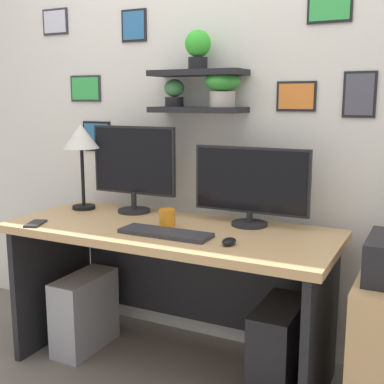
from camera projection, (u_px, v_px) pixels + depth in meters
ground_plane at (170, 367)px, 2.60m from camera, size 8.00×8.00×0.00m
back_wall_assembly at (207, 102)px, 2.74m from camera, size 4.40×0.24×2.70m
desk at (175, 265)px, 2.55m from camera, size 1.64×0.68×0.75m
monitor_left at (134, 165)px, 2.76m from camera, size 0.51×0.18×0.48m
monitor_right at (251, 184)px, 2.47m from camera, size 0.59×0.18×0.39m
keyboard at (165, 233)px, 2.32m from camera, size 0.44×0.14×0.02m
computer_mouse at (229, 242)px, 2.17m from camera, size 0.06×0.09×0.03m
desk_lamp at (81, 141)px, 2.81m from camera, size 0.20×0.20×0.48m
cell_phone at (36, 224)px, 2.52m from camera, size 0.11×0.16×0.01m
coffee_mug at (167, 218)px, 2.46m from camera, size 0.08×0.08×0.09m
computer_tower_left at (85, 312)px, 2.78m from camera, size 0.18×0.40×0.42m
computer_tower_right at (278, 354)px, 2.27m from camera, size 0.18×0.40×0.47m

